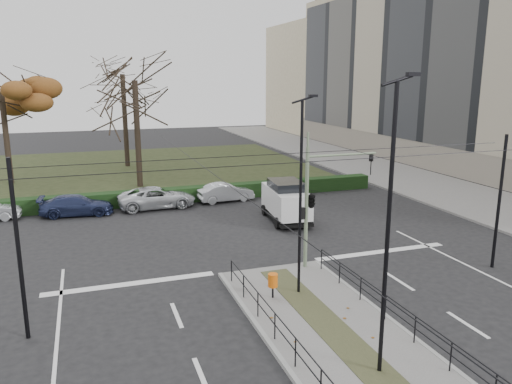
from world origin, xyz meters
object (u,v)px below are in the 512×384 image
parked_car_fourth (157,197)px  parked_car_fifth (225,192)px  streetlamp_median_near (389,229)px  white_van (286,200)px  traffic_light (313,198)px  litter_bin (273,281)px  rust_tree (1,92)px  streetlamp_median_far (301,196)px  bare_tree_near (135,88)px  bare_tree_center (123,81)px  parked_car_third (76,205)px

parked_car_fourth → parked_car_fifth: size_ratio=1.29×
streetlamp_median_near → white_van: streetlamp_median_near is taller
traffic_light → parked_car_fourth: bearing=111.0°
litter_bin → parked_car_fourth: parked_car_fourth is taller
traffic_light → rust_tree: 28.80m
white_van → traffic_light: bearing=-103.8°
parked_car_fourth → streetlamp_median_far: bearing=-170.2°
litter_bin → parked_car_fifth: 15.98m
streetlamp_median_near → litter_bin: bearing=101.8°
parked_car_fourth → rust_tree: (-10.00, 11.24, 6.59)m
litter_bin → bare_tree_near: bare_tree_near is taller
traffic_light → litter_bin: traffic_light is taller
litter_bin → white_van: size_ratio=0.20×
traffic_light → streetlamp_median_near: size_ratio=0.64×
white_van → bare_tree_center: bearing=108.5°
parked_car_third → white_van: 12.97m
streetlamp_median_near → parked_car_third: (-8.31, 20.93, -3.75)m
traffic_light → rust_tree: rust_tree is taller
parked_car_fifth → parked_car_fourth: bearing=88.0°
streetlamp_median_near → white_van: (3.49, 15.58, -3.12)m
parked_car_fourth → bare_tree_center: 17.92m
bare_tree_center → white_van: bearing=-71.5°
parked_car_fourth → bare_tree_near: 9.60m
litter_bin → white_van: bearing=65.1°
streetlamp_median_far → bare_tree_center: size_ratio=0.67×
litter_bin → bare_tree_center: 32.81m
rust_tree → traffic_light: bearing=-58.3°
traffic_light → bare_tree_center: bearing=100.6°
parked_car_third → parked_car_fourth: (4.97, 0.20, 0.06)m
streetlamp_median_near → white_van: size_ratio=1.77×
parked_car_third → streetlamp_median_far: bearing=-146.1°
streetlamp_median_far → parked_car_fifth: size_ratio=1.97×
traffic_light → parked_car_third: bearing=127.8°
streetlamp_median_near → parked_car_fourth: streetlamp_median_near is taller
litter_bin → white_van: 11.05m
streetlamp_median_far → bare_tree_near: 22.70m
streetlamp_median_near → bare_tree_center: size_ratio=0.74×
bare_tree_center → parked_car_third: bearing=-105.2°
litter_bin → streetlamp_median_far: size_ratio=0.13×
white_van → bare_tree_center: size_ratio=0.41×
white_van → bare_tree_center: bare_tree_center is taller
white_van → rust_tree: rust_tree is taller
streetlamp_median_far → bare_tree_center: 32.24m
streetlamp_median_far → rust_tree: (-13.32, 26.65, 3.26)m
parked_car_fourth → white_van: bearing=-131.5°
parked_car_fourth → white_van: size_ratio=1.06×
bare_tree_center → bare_tree_near: bearing=-89.3°
rust_tree → bare_tree_center: (9.51, 5.11, 0.73)m
parked_car_fourth → white_van: 8.82m
parked_car_third → parked_car_fourth: 4.97m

